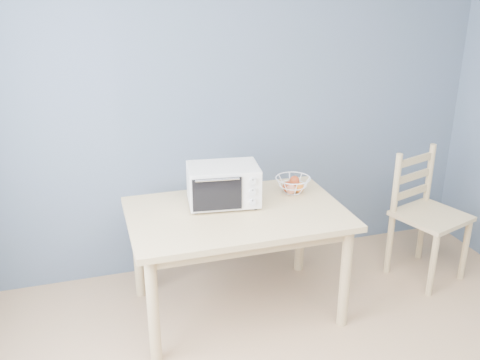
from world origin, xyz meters
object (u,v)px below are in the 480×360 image
object	(u,v)px
dining_table	(237,225)
toaster_oven	(221,185)
dining_chair	(426,217)
fruit_basket	(293,185)

from	to	relation	value
dining_table	toaster_oven	distance (m)	0.29
toaster_oven	dining_chair	size ratio (longest dim) A/B	0.51
dining_chair	toaster_oven	bearing A→B (deg)	158.64
dining_table	toaster_oven	bearing A→B (deg)	118.66
dining_table	dining_chair	size ratio (longest dim) A/B	1.43
dining_chair	dining_table	bearing A→B (deg)	163.52
toaster_oven	fruit_basket	world-z (taller)	toaster_oven
dining_table	dining_chair	distance (m)	1.51
toaster_oven	dining_table	bearing A→B (deg)	-54.20
toaster_oven	fruit_basket	distance (m)	0.54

